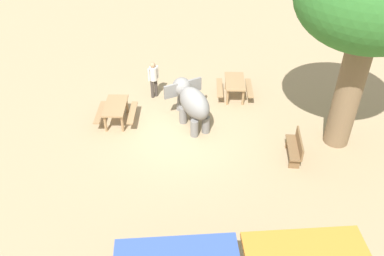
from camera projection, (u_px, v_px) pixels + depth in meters
name	position (u px, v px, depth m)	size (l,w,h in m)	color
ground_plane	(186.00, 131.00, 15.33)	(60.00, 60.00, 0.00)	tan
elephant	(191.00, 101.00, 15.08)	(1.85, 2.30, 1.61)	slate
person_handler	(153.00, 77.00, 16.69)	(0.44, 0.32, 1.62)	#3F3833
shade_tree_main	(374.00, 0.00, 11.71)	(4.67, 4.28, 7.04)	brown
wooden_bench	(295.00, 147.00, 13.83)	(0.60, 1.44, 0.88)	brown
picnic_table_near	(235.00, 85.00, 16.90)	(1.61, 1.63, 0.78)	#9E7A51
picnic_table_far	(116.00, 109.00, 15.45)	(1.60, 1.62, 0.78)	#9E7A51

